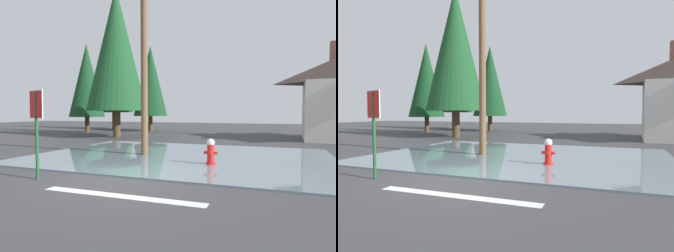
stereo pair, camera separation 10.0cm
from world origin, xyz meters
TOP-DOWN VIEW (x-y plane):
  - ground_plane at (0.00, 0.00)m, footprint 80.00×80.00m
  - flood_puddle at (0.27, 4.19)m, footprint 11.46×8.31m
  - lane_stop_bar at (0.78, -1.47)m, footprint 3.80×0.33m
  - stop_sign_near at (-2.08, -0.89)m, footprint 0.71×0.29m
  - fire_hydrant at (1.82, 2.69)m, footprint 0.46×0.39m
  - utility_pole at (-1.20, 3.90)m, footprint 1.60×0.28m
  - pine_tree_tall_left at (-6.78, 11.11)m, footprint 4.22×4.22m
  - pine_tree_mid_left at (-11.61, 14.26)m, footprint 3.06×3.06m
  - pine_tree_short_left at (-7.26, 18.01)m, footprint 3.17×3.17m
  - pine_tree_far_center at (-12.18, 19.74)m, footprint 3.90×3.90m

SIDE VIEW (x-z plane):
  - ground_plane at x=0.00m, z-range -0.10..0.00m
  - lane_stop_bar at x=0.78m, z-range 0.00..0.01m
  - flood_puddle at x=0.27m, z-range 0.00..0.05m
  - fire_hydrant at x=1.82m, z-range -0.01..0.90m
  - stop_sign_near at x=-2.08m, z-range 0.51..2.89m
  - utility_pole at x=-1.20m, z-range 0.17..7.81m
  - pine_tree_mid_left at x=-11.61m, z-range 0.68..8.34m
  - pine_tree_short_left at x=-7.26m, z-range 0.70..8.62m
  - pine_tree_far_center at x=-12.18m, z-range 0.86..10.62m
  - pine_tree_tall_left at x=-6.78m, z-range 0.93..11.48m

